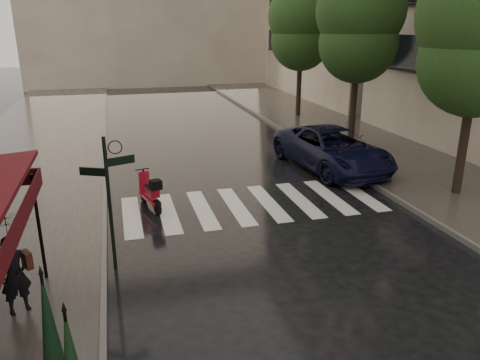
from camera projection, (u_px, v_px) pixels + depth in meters
name	position (u px, v px, depth m)	size (l,w,h in m)	color
ground	(188.00, 340.00, 8.31)	(120.00, 120.00, 0.00)	black
sidewalk_near	(24.00, 167.00, 18.15)	(6.00, 60.00, 0.12)	#38332D
sidewalk_far	(365.00, 143.00, 21.81)	(5.50, 60.00, 0.12)	#38332D
curb_near	(105.00, 161.00, 18.91)	(0.12, 60.00, 0.16)	#595651
curb_far	(309.00, 146.00, 21.11)	(0.12, 60.00, 0.16)	#595651
crosswalk	(252.00, 204.00, 14.53)	(7.85, 3.20, 0.01)	silver
signpost	(109.00, 193.00, 10.17)	(1.17, 0.29, 3.10)	black
tree_mid	(360.00, 17.00, 19.87)	(3.80, 3.80, 8.34)	black
tree_far	(301.00, 21.00, 26.37)	(3.80, 3.80, 8.16)	black
pedestrian_with_umbrella	(8.00, 235.00, 8.45)	(1.25, 1.26, 2.39)	black
scooter	(150.00, 193.00, 14.06)	(0.70, 1.64, 1.10)	black
parked_car	(332.00, 149.00, 17.88)	(2.61, 5.66, 1.57)	black
parasol_front	(52.00, 347.00, 5.97)	(0.43, 0.43, 2.41)	black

